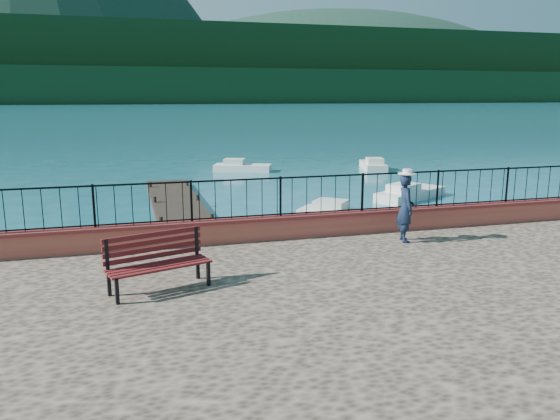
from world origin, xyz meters
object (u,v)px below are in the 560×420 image
boat_2 (411,190)px  boat_4 (243,165)px  person (406,208)px  boat_5 (373,163)px  boat_1 (343,211)px  park_bench (159,274)px

boat_2 → boat_4: 12.54m
person → boat_5: (8.89, 20.56, -1.64)m
boat_1 → boat_4: 14.67m
park_bench → boat_2: (12.12, 12.48, -1.11)m
park_bench → boat_4: park_bench is taller
person → boat_4: 21.92m
person → boat_4: size_ratio=0.47×
boat_1 → boat_4: bearing=133.8°
person → boat_2: size_ratio=0.41×
boat_1 → boat_2: size_ratio=0.83×
park_bench → person: (6.02, 1.86, 0.52)m
park_bench → boat_5: park_bench is taller
boat_2 → person: bearing=-148.7°
park_bench → boat_1: (7.36, 9.07, -1.11)m
park_bench → boat_1: park_bench is taller
park_bench → boat_4: 24.63m
boat_1 → boat_2: 5.85m
park_bench → boat_1: 11.74m
boat_1 → boat_5: size_ratio=0.99×
person → boat_1: 7.51m
boat_2 → boat_5: bearing=45.4°
boat_1 → person: bearing=-60.0°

